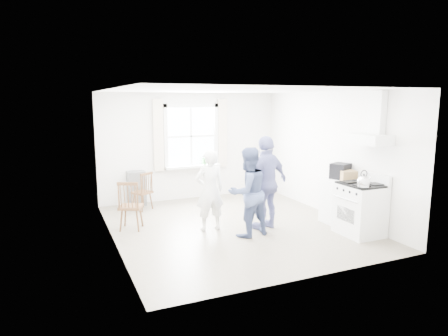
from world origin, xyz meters
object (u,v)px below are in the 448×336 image
at_px(low_cabinet, 338,201).
at_px(windsor_chair_b, 129,201).
at_px(person_mid, 248,192).
at_px(person_right, 267,183).
at_px(person_left, 210,190).
at_px(windsor_chair_a, 145,187).
at_px(stereo_stack, 340,171).
at_px(gas_stove, 360,209).

xyz_separation_m(low_cabinet, windsor_chair_b, (-3.87, 1.17, 0.13)).
height_order(person_mid, person_right, person_right).
bearing_deg(person_left, windsor_chair_a, -65.15).
bearing_deg(person_right, stereo_stack, 150.83).
distance_m(gas_stove, person_left, 2.76).
distance_m(gas_stove, stereo_stack, 0.92).
bearing_deg(gas_stove, low_cabinet, 84.32).
xyz_separation_m(low_cabinet, person_right, (-1.46, 0.29, 0.44)).
height_order(low_cabinet, person_left, person_left).
relative_size(person_left, person_right, 0.86).
distance_m(low_cabinet, person_mid, 2.00).
distance_m(windsor_chair_b, person_left, 1.51).
distance_m(low_cabinet, person_right, 1.55).
relative_size(windsor_chair_a, person_left, 0.57).
bearing_deg(gas_stove, person_mid, 158.21).
distance_m(windsor_chair_a, person_mid, 2.76).
height_order(gas_stove, person_left, person_left).
height_order(gas_stove, person_mid, person_mid).
bearing_deg(windsor_chair_a, gas_stove, -44.40).
bearing_deg(windsor_chair_b, windsor_chair_a, 65.95).
xyz_separation_m(stereo_stack, windsor_chair_b, (-3.91, 1.15, -0.47)).
relative_size(low_cabinet, windsor_chair_a, 1.04).
bearing_deg(low_cabinet, stereo_stack, 24.10).
distance_m(windsor_chair_b, person_mid, 2.21).
relative_size(gas_stove, person_mid, 0.70).
relative_size(stereo_stack, windsor_chair_b, 0.45).
height_order(person_left, person_mid, person_mid).
relative_size(stereo_stack, person_left, 0.28).
height_order(stereo_stack, person_left, person_left).
bearing_deg(windsor_chair_b, low_cabinet, -16.83).
distance_m(low_cabinet, stereo_stack, 0.60).
bearing_deg(gas_stove, person_right, 144.60).
xyz_separation_m(gas_stove, person_right, (-1.39, 0.99, 0.40)).
relative_size(stereo_stack, person_mid, 0.27).
height_order(windsor_chair_b, person_left, person_left).
bearing_deg(person_mid, person_left, -56.99).
distance_m(low_cabinet, windsor_chair_a, 4.11).
distance_m(gas_stove, windsor_chair_a, 4.51).
xyz_separation_m(windsor_chair_a, windsor_chair_b, (-0.57, -1.29, 0.05)).
bearing_deg(stereo_stack, person_right, 169.81).
bearing_deg(person_right, gas_stove, 125.61).
relative_size(windsor_chair_b, person_right, 0.54).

